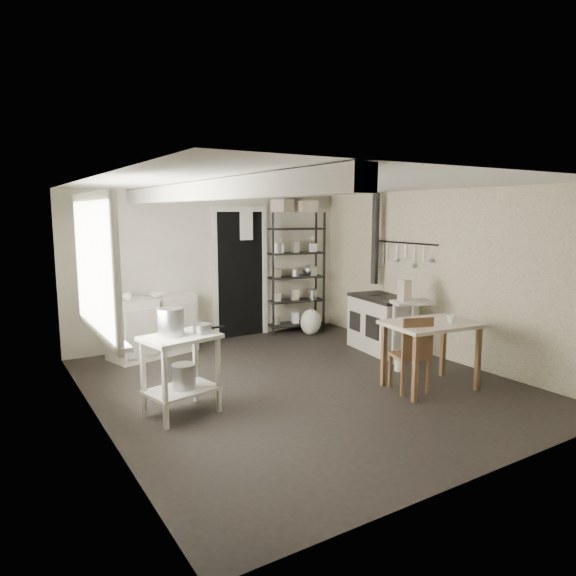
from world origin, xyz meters
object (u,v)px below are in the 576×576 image
shelf_rack (295,275)px  stockpot (171,322)px  base_cabinets (153,323)px  chair (410,349)px  prep_table (181,375)px  stove (382,321)px  work_table (430,356)px  flour_sack (311,320)px

shelf_rack → stockpot: bearing=-130.8°
base_cabinets → chair: bearing=-71.2°
stockpot → base_cabinets: stockpot is taller
base_cabinets → shelf_rack: bearing=-11.4°
stockpot → prep_table: bearing=-23.4°
stockpot → chair: stockpot is taller
chair → stockpot: bearing=-178.3°
shelf_rack → stove: bearing=-66.5°
stove → work_table: bearing=-105.3°
prep_table → chair: size_ratio=0.92×
stockpot → shelf_rack: shelf_rack is taller
chair → flour_sack: bearing=96.6°
base_cabinets → flour_sack: size_ratio=2.98×
stockpot → chair: 2.63m
chair → work_table: bearing=3.7°
prep_table → shelf_rack: size_ratio=0.40×
base_cabinets → shelf_rack: 2.53m
work_table → flour_sack: work_table is taller
stockpot → work_table: bearing=-16.0°
shelf_rack → work_table: (-0.22, -3.19, -0.57)m
base_cabinets → chair: chair is taller
prep_table → stove: stove is taller
shelf_rack → chair: size_ratio=2.28×
base_cabinets → shelf_rack: shelf_rack is taller
chair → flour_sack: 2.83m
prep_table → shelf_rack: shelf_rack is taller
stockpot → base_cabinets: 2.34m
stockpot → flour_sack: 3.73m
work_table → base_cabinets: bearing=126.8°
base_cabinets → stove: base_cabinets is taller
stockpot → work_table: size_ratio=0.27×
shelf_rack → work_table: shelf_rack is taller
base_cabinets → work_table: size_ratio=1.25×
shelf_rack → chair: (-0.48, -3.13, -0.46)m
stockpot → shelf_rack: bearing=39.0°
prep_table → stockpot: stockpot is taller
stove → base_cabinets: bearing=159.2°
shelf_rack → flour_sack: (0.07, -0.36, -0.71)m
stockpot → stove: bearing=12.0°
prep_table → shelf_rack: bearing=40.1°
work_table → chair: bearing=165.9°
prep_table → stockpot: 0.55m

